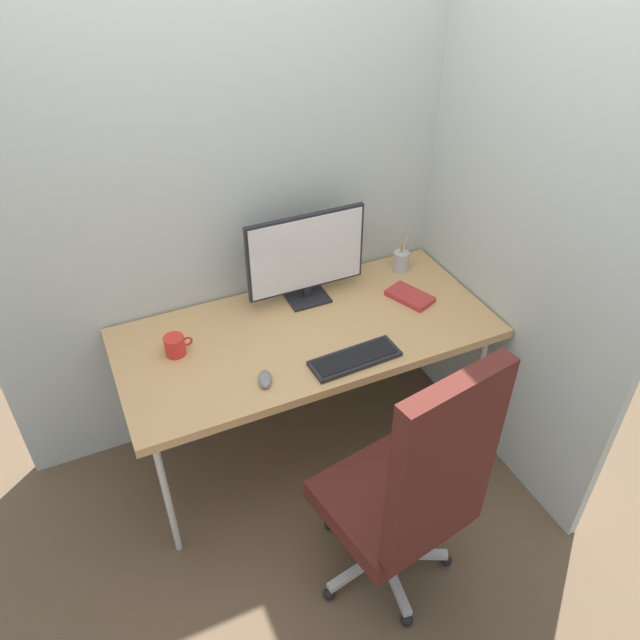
{
  "coord_description": "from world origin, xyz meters",
  "views": [
    {
      "loc": [
        -0.85,
        -1.99,
        2.47
      ],
      "look_at": [
        0.03,
        -0.08,
        0.86
      ],
      "focal_mm": 34.61,
      "sensor_mm": 36.0,
      "label": 1
    }
  ],
  "objects_px": {
    "keyboard": "(355,358)",
    "mouse": "(265,379)",
    "office_chair": "(412,490)",
    "notebook": "(410,296)",
    "monitor": "(306,256)",
    "pen_holder": "(401,261)",
    "coffee_mug": "(175,345)"
  },
  "relations": [
    {
      "from": "keyboard",
      "to": "mouse",
      "type": "bearing_deg",
      "value": 175.25
    },
    {
      "from": "pen_holder",
      "to": "office_chair",
      "type": "bearing_deg",
      "value": -117.99
    },
    {
      "from": "mouse",
      "to": "pen_holder",
      "type": "bearing_deg",
      "value": 46.52
    },
    {
      "from": "keyboard",
      "to": "notebook",
      "type": "distance_m",
      "value": 0.53
    },
    {
      "from": "keyboard",
      "to": "pen_holder",
      "type": "distance_m",
      "value": 0.75
    },
    {
      "from": "monitor",
      "to": "notebook",
      "type": "distance_m",
      "value": 0.54
    },
    {
      "from": "monitor",
      "to": "mouse",
      "type": "xyz_separation_m",
      "value": [
        -0.39,
        -0.47,
        -0.22
      ]
    },
    {
      "from": "monitor",
      "to": "mouse",
      "type": "height_order",
      "value": "monitor"
    },
    {
      "from": "keyboard",
      "to": "pen_holder",
      "type": "bearing_deg",
      "value": 44.94
    },
    {
      "from": "office_chair",
      "to": "mouse",
      "type": "bearing_deg",
      "value": 117.68
    },
    {
      "from": "monitor",
      "to": "mouse",
      "type": "bearing_deg",
      "value": -129.69
    },
    {
      "from": "office_chair",
      "to": "notebook",
      "type": "xyz_separation_m",
      "value": [
        0.51,
        0.88,
        0.14
      ]
    },
    {
      "from": "monitor",
      "to": "mouse",
      "type": "relative_size",
      "value": 5.51
    },
    {
      "from": "mouse",
      "to": "pen_holder",
      "type": "height_order",
      "value": "pen_holder"
    },
    {
      "from": "office_chair",
      "to": "monitor",
      "type": "height_order",
      "value": "office_chair"
    },
    {
      "from": "mouse",
      "to": "coffee_mug",
      "type": "bearing_deg",
      "value": 149.25
    },
    {
      "from": "office_chair",
      "to": "keyboard",
      "type": "distance_m",
      "value": 0.61
    },
    {
      "from": "keyboard",
      "to": "notebook",
      "type": "bearing_deg",
      "value": 33.29
    },
    {
      "from": "monitor",
      "to": "keyboard",
      "type": "bearing_deg",
      "value": -89.78
    },
    {
      "from": "keyboard",
      "to": "office_chair",
      "type": "bearing_deg",
      "value": -96.14
    },
    {
      "from": "monitor",
      "to": "notebook",
      "type": "relative_size",
      "value": 2.64
    },
    {
      "from": "monitor",
      "to": "keyboard",
      "type": "height_order",
      "value": "monitor"
    },
    {
      "from": "office_chair",
      "to": "pen_holder",
      "type": "height_order",
      "value": "office_chair"
    },
    {
      "from": "keyboard",
      "to": "mouse",
      "type": "xyz_separation_m",
      "value": [
        -0.39,
        0.03,
        0.01
      ]
    },
    {
      "from": "monitor",
      "to": "keyboard",
      "type": "xyz_separation_m",
      "value": [
        0.0,
        -0.5,
        -0.23
      ]
    },
    {
      "from": "mouse",
      "to": "monitor",
      "type": "bearing_deg",
      "value": 68.41
    },
    {
      "from": "monitor",
      "to": "coffee_mug",
      "type": "height_order",
      "value": "monitor"
    },
    {
      "from": "pen_holder",
      "to": "notebook",
      "type": "xyz_separation_m",
      "value": [
        -0.09,
        -0.24,
        -0.04
      ]
    },
    {
      "from": "office_chair",
      "to": "notebook",
      "type": "relative_size",
      "value": 5.84
    },
    {
      "from": "mouse",
      "to": "coffee_mug",
      "type": "xyz_separation_m",
      "value": [
        -0.28,
        0.32,
        0.03
      ]
    },
    {
      "from": "keyboard",
      "to": "mouse",
      "type": "height_order",
      "value": "mouse"
    },
    {
      "from": "office_chair",
      "to": "coffee_mug",
      "type": "bearing_deg",
      "value": 122.78
    }
  ]
}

